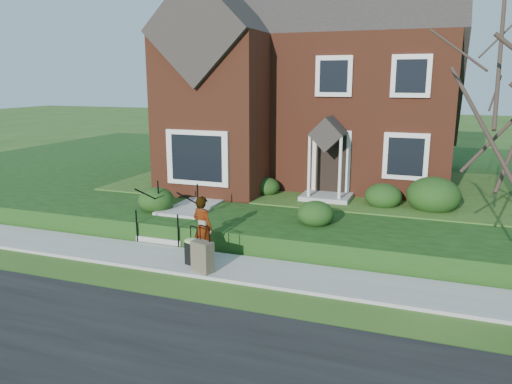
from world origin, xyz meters
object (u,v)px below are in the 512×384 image
at_px(front_steps, 175,221).
at_px(suitcase_olive, 203,257).
at_px(woman, 203,228).
at_px(suitcase_black, 192,250).

bearing_deg(front_steps, suitcase_olive, -49.25).
distance_m(woman, suitcase_olive, 1.02).
bearing_deg(front_steps, woman, -43.17).
bearing_deg(woman, front_steps, -26.01).
bearing_deg(suitcase_black, front_steps, 146.71).
distance_m(woman, suitcase_black, 0.67).
bearing_deg(suitcase_olive, woman, 134.92).
height_order(front_steps, suitcase_black, front_steps).
height_order(woman, suitcase_black, woman).
height_order(woman, suitcase_olive, woman).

